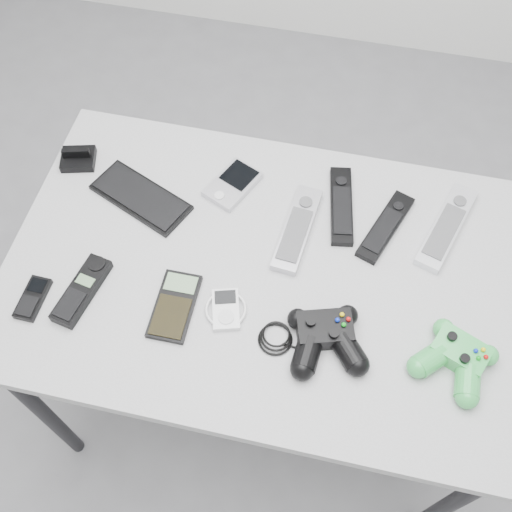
% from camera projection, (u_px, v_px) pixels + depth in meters
% --- Properties ---
extents(floor, '(3.50, 3.50, 0.00)m').
position_uv_depth(floor, '(287.00, 408.00, 1.86)').
color(floor, slate).
rests_on(floor, ground).
extents(desk, '(1.10, 0.71, 0.74)m').
position_uv_depth(desk, '(266.00, 284.00, 1.32)').
color(desk, '#939396').
rests_on(desk, floor).
extents(pda_keyboard, '(0.25, 0.18, 0.01)m').
position_uv_depth(pda_keyboard, '(141.00, 197.00, 1.35)').
color(pda_keyboard, black).
rests_on(pda_keyboard, desk).
extents(dock_bracket, '(0.09, 0.09, 0.04)m').
position_uv_depth(dock_bracket, '(77.00, 156.00, 1.40)').
color(dock_bracket, black).
rests_on(dock_bracket, desk).
extents(pda, '(0.13, 0.15, 0.02)m').
position_uv_depth(pda, '(233.00, 184.00, 1.37)').
color(pda, '#B3B1B9').
rests_on(pda, desk).
extents(remote_silver_a, '(0.08, 0.23, 0.02)m').
position_uv_depth(remote_silver_a, '(297.00, 228.00, 1.30)').
color(remote_silver_a, '#B3B1B9').
rests_on(remote_silver_a, desk).
extents(remote_black_a, '(0.08, 0.21, 0.02)m').
position_uv_depth(remote_black_a, '(341.00, 205.00, 1.34)').
color(remote_black_a, black).
rests_on(remote_black_a, desk).
extents(remote_black_b, '(0.11, 0.20, 0.02)m').
position_uv_depth(remote_black_b, '(386.00, 226.00, 1.31)').
color(remote_black_b, black).
rests_on(remote_black_b, desk).
extents(remote_silver_b, '(0.13, 0.24, 0.02)m').
position_uv_depth(remote_silver_b, '(447.00, 226.00, 1.31)').
color(remote_silver_b, silver).
rests_on(remote_silver_b, desk).
extents(mobile_phone, '(0.05, 0.10, 0.02)m').
position_uv_depth(mobile_phone, '(33.00, 298.00, 1.22)').
color(mobile_phone, black).
rests_on(mobile_phone, desk).
extents(cordless_handset, '(0.08, 0.17, 0.03)m').
position_uv_depth(cordless_handset, '(82.00, 290.00, 1.23)').
color(cordless_handset, black).
rests_on(cordless_handset, desk).
extents(calculator, '(0.08, 0.15, 0.02)m').
position_uv_depth(calculator, '(175.00, 306.00, 1.21)').
color(calculator, black).
rests_on(calculator, desk).
extents(mp3_player, '(0.11, 0.11, 0.02)m').
position_uv_depth(mp3_player, '(226.00, 309.00, 1.21)').
color(mp3_player, silver).
rests_on(mp3_player, desk).
extents(controller_black, '(0.29, 0.23, 0.05)m').
position_uv_depth(controller_black, '(326.00, 336.00, 1.16)').
color(controller_black, black).
rests_on(controller_black, desk).
extents(controller_green, '(0.19, 0.20, 0.05)m').
position_uv_depth(controller_green, '(457.00, 357.00, 1.14)').
color(controller_green, green).
rests_on(controller_green, desk).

